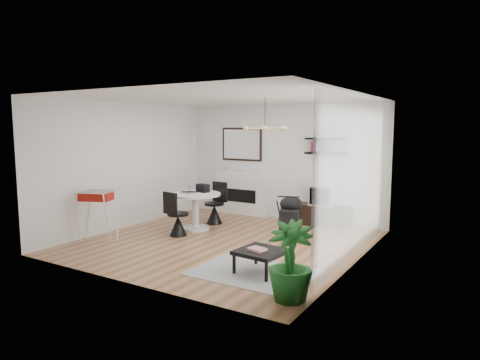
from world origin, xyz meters
The scene contains 25 objects.
floor centered at (0.00, 0.00, 0.00)m, with size 5.00×5.00×0.00m, color brown.
ceiling centered at (0.00, 0.00, 2.70)m, with size 5.00×5.00×0.00m, color white.
wall_back centered at (0.00, 2.50, 1.35)m, with size 5.00×5.00×0.00m, color white.
wall_left centered at (-2.50, 0.00, 1.35)m, with size 5.00×5.00×0.00m, color white.
wall_right centered at (2.50, 0.00, 1.35)m, with size 5.00×5.00×0.00m, color white.
sheer_curtain centered at (2.40, 0.20, 1.35)m, with size 0.04×3.60×2.60m, color white.
fireplace centered at (-1.10, 2.42, 0.69)m, with size 1.50×0.17×2.16m.
shelf_lower centered at (1.11, 2.37, 1.60)m, with size 0.90×0.25×0.04m, color black.
shelf_upper centered at (1.11, 2.37, 1.92)m, with size 0.90×0.25×0.04m, color black.
pendant_lamp centered at (0.70, 0.30, 2.15)m, with size 0.90×0.90×0.10m, color #D6B470, non-canonical shape.
tv_console centered at (1.11, 2.28, 0.23)m, with size 1.22×0.43×0.46m, color black.
crt_tv centered at (1.11, 2.27, 0.69)m, with size 0.52×0.46×0.46m.
dining_table centered at (-1.07, 0.53, 0.52)m, with size 1.07×1.07×0.78m.
laptop centered at (-1.21, 0.46, 0.80)m, with size 0.35×0.22×0.03m, color black.
black_bag centered at (-1.04, 0.75, 0.87)m, with size 0.29×0.17×0.17m, color black.
newspaper centered at (-0.92, 0.41, 0.79)m, with size 0.36×0.30×0.01m, color silver.
drinking_glass centered at (-1.37, 0.72, 0.84)m, with size 0.07×0.07×0.11m, color white.
chair_far centered at (-1.04, 1.21, 0.30)m, with size 0.44×0.46×0.93m.
chair_near centered at (-1.07, -0.09, 0.29)m, with size 0.44×0.46×0.90m.
drying_rack centered at (-2.08, -1.19, 0.52)m, with size 0.83×0.81×0.99m.
stroller centered at (0.93, 0.96, 0.39)m, with size 0.66×0.83×0.91m.
rug centered at (1.33, -1.22, 0.01)m, with size 1.78×1.29×0.01m, color #989898.
coffee_table centered at (1.42, -1.16, 0.31)m, with size 0.72×0.72×0.34m.
magazines centered at (1.38, -1.22, 0.37)m, with size 0.25×0.20×0.04m, color red.
potted_plant centered at (2.22, -1.87, 0.50)m, with size 0.57×0.57×1.01m, color #1A5B1E.
Camera 1 is at (4.36, -6.62, 2.17)m, focal length 32.00 mm.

